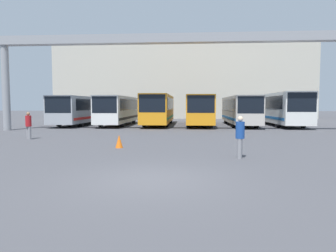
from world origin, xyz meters
The scene contains 12 objects.
ground_plane centered at (0.00, 0.00, 0.00)m, with size 200.00×200.00×0.00m, color #47474C.
building_backdrop centered at (0.00, 43.85, 6.14)m, with size 40.84×12.00×12.28m.
overhead_gantry centered at (0.00, 15.61, 6.41)m, with size 28.67×0.80×7.67m.
bus_slot_0 centered at (-10.47, 23.63, 1.72)m, with size 2.61×12.50×2.97m.
bus_slot_1 centered at (-6.28, 22.65, 1.72)m, with size 2.43×10.54×2.97m.
bus_slot_2 centered at (-2.09, 23.22, 1.81)m, with size 2.54×11.68×3.13m.
bus_slot_3 centered at (2.09, 23.53, 1.76)m, with size 2.57×12.31×3.05m.
bus_slot_4 centered at (6.28, 22.81, 1.70)m, with size 2.43×10.86×2.95m.
bus_slot_5 centered at (10.47, 23.46, 1.88)m, with size 2.62×12.17×3.27m.
pedestrian_near_center centered at (3.08, 3.60, 0.89)m, with size 0.35×0.35×1.67m.
pedestrian_near_left centered at (-8.77, 9.43, 0.89)m, with size 0.35×0.35×1.68m.
traffic_cone centered at (-2.35, 6.16, 0.33)m, with size 0.37×0.37×0.65m.
Camera 1 is at (1.07, -8.27, 2.11)m, focal length 32.00 mm.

